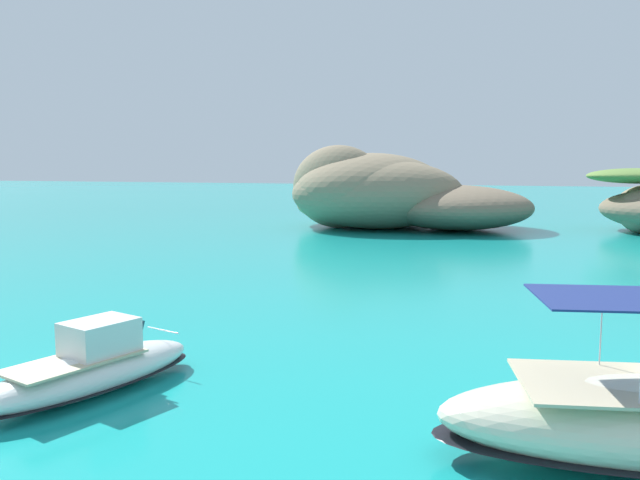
{
  "coord_description": "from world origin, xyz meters",
  "views": [
    {
      "loc": [
        8.84,
        -0.38,
        5.73
      ],
      "look_at": [
        -0.24,
        24.65,
        2.65
      ],
      "focal_mm": 35.72,
      "sensor_mm": 36.0,
      "label": 1
    }
  ],
  "objects": [
    {
      "name": "motorboat_white",
      "position": [
        -1.94,
        12.34,
        0.61
      ],
      "size": [
        3.43,
        6.46,
        1.83
      ],
      "color": "white",
      "rests_on": "ground"
    },
    {
      "name": "islet_large",
      "position": [
        -6.03,
        58.28,
        2.96
      ],
      "size": [
        27.9,
        23.78,
        7.72
      ],
      "color": "#9E8966",
      "rests_on": "ground"
    }
  ]
}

